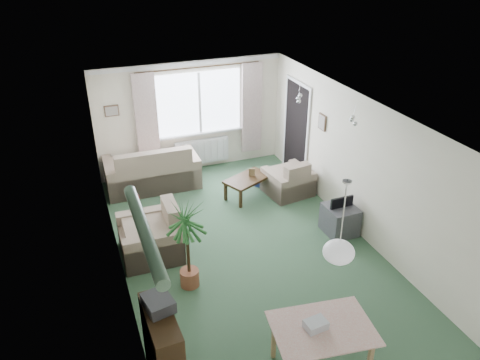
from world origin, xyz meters
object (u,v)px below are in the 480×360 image
object	(u,v)px
sofa	(151,165)
bookshelf	(163,351)
tv_cube	(340,220)
pet_bed	(262,179)
dining_table	(320,349)
armchair_left	(149,231)
armchair_corner	(288,176)
houseplant	(188,246)
coffee_table	(248,187)

from	to	relation	value
sofa	bookshelf	xyz separation A→B (m)	(-0.84, -4.88, 0.07)
tv_cube	pet_bed	size ratio (longest dim) A/B	1.04
bookshelf	dining_table	world-z (taller)	bookshelf
bookshelf	tv_cube	bearing A→B (deg)	28.05
armchair_left	dining_table	distance (m)	3.33
sofa	pet_bed	bearing A→B (deg)	164.31
armchair_corner	houseplant	xyz separation A→B (m)	(-2.59, -2.01, 0.33)
dining_table	houseplant	bearing A→B (deg)	117.04
bookshelf	houseplant	bearing A→B (deg)	64.03
bookshelf	tv_cube	xyz separation A→B (m)	(3.54, 2.02, -0.29)
pet_bed	tv_cube	bearing A→B (deg)	-76.74
bookshelf	tv_cube	distance (m)	4.09
armchair_corner	bookshelf	world-z (taller)	bookshelf
armchair_left	pet_bed	bearing A→B (deg)	122.75
coffee_table	armchair_left	bearing A→B (deg)	-151.22
bookshelf	tv_cube	size ratio (longest dim) A/B	1.93
coffee_table	pet_bed	xyz separation A→B (m)	(0.51, 0.46, -0.15)
tv_cube	pet_bed	xyz separation A→B (m)	(-0.52, 2.21, -0.20)
armchair_corner	armchair_left	bearing A→B (deg)	11.77
armchair_left	houseplant	distance (m)	1.08
armchair_left	armchair_corner	bearing A→B (deg)	110.20
houseplant	tv_cube	xyz separation A→B (m)	(2.82, 0.42, -0.45)
sofa	armchair_left	xyz separation A→B (m)	(-0.50, -2.31, -0.02)
armchair_left	pet_bed	distance (m)	3.17
coffee_table	tv_cube	bearing A→B (deg)	-59.44
armchair_corner	coffee_table	xyz separation A→B (m)	(-0.81, 0.16, -0.17)
coffee_table	bookshelf	world-z (taller)	bookshelf
pet_bed	houseplant	bearing A→B (deg)	-131.15
houseplant	tv_cube	bearing A→B (deg)	8.54
armchair_left	tv_cube	xyz separation A→B (m)	(3.20, -0.55, -0.19)
sofa	bookshelf	distance (m)	4.96
armchair_corner	bookshelf	distance (m)	4.90
tv_cube	pet_bed	world-z (taller)	tv_cube
houseplant	sofa	bearing A→B (deg)	87.95
armchair_corner	armchair_left	size ratio (longest dim) A/B	0.85
tv_cube	sofa	bearing A→B (deg)	132.52
bookshelf	pet_bed	size ratio (longest dim) A/B	2.01
tv_cube	houseplant	bearing A→B (deg)	-172.28
tv_cube	armchair_corner	bearing A→B (deg)	97.26
sofa	pet_bed	size ratio (longest dim) A/B	3.46
sofa	bookshelf	size ratio (longest dim) A/B	1.72
sofa	coffee_table	distance (m)	2.03
tv_cube	bookshelf	bearing A→B (deg)	-151.10
coffee_table	bookshelf	xyz separation A→B (m)	(-2.51, -3.77, 0.33)
sofa	pet_bed	distance (m)	2.31
armchair_left	dining_table	size ratio (longest dim) A/B	0.93
armchair_left	pet_bed	size ratio (longest dim) A/B	1.83
houseplant	bookshelf	bearing A→B (deg)	-114.31
coffee_table	bookshelf	bearing A→B (deg)	-123.69
sofa	tv_cube	xyz separation A→B (m)	(2.70, -2.86, -0.21)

